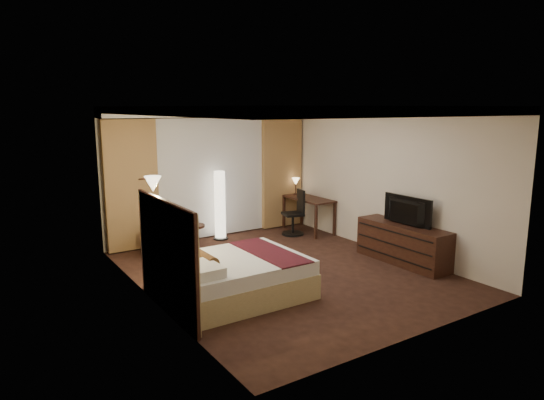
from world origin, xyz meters
TOP-DOWN VIEW (x-y plane):
  - floor at (0.00, 0.00)m, footprint 4.50×5.50m
  - ceiling at (0.00, 0.00)m, footprint 4.50×5.50m
  - back_wall at (0.00, 2.75)m, footprint 4.50×0.02m
  - left_wall at (-2.25, 0.00)m, footprint 0.02×5.50m
  - right_wall at (2.25, 0.00)m, footprint 0.02×5.50m
  - crown_molding at (0.00, 0.00)m, footprint 4.50×5.50m
  - soffit at (0.00, 2.50)m, footprint 4.50×0.50m
  - curtain_sheer at (0.00, 2.67)m, footprint 2.48×0.04m
  - curtain_left_drape at (-1.70, 2.61)m, footprint 1.00×0.14m
  - curtain_right_drape at (1.70, 2.61)m, footprint 1.00×0.14m
  - wall_sconce at (-2.09, 0.29)m, footprint 0.24×0.24m
  - bed at (-1.21, -0.47)m, footprint 1.95×1.52m
  - headboard at (-2.20, -0.47)m, footprint 0.12×1.82m
  - armchair at (-1.30, 1.93)m, footprint 0.93×0.93m
  - side_table at (-0.76, 1.98)m, footprint 0.45×0.45m
  - floor_lamp at (0.04, 2.40)m, footprint 0.30×0.30m
  - desk at (1.95, 1.93)m, footprint 0.55×1.27m
  - desk_lamp at (1.95, 2.41)m, footprint 0.18×0.18m
  - office_chair at (1.49, 1.88)m, footprint 0.57×0.57m
  - dresser at (2.00, -0.72)m, footprint 0.50×1.77m
  - television at (1.97, -0.72)m, footprint 0.59×1.01m

SIDE VIEW (x-z plane):
  - floor at x=0.00m, z-range -0.01..0.01m
  - side_table at x=-0.76m, z-range 0.00..0.49m
  - bed at x=-1.21m, z-range 0.00..0.57m
  - dresser at x=2.00m, z-range 0.00..0.69m
  - armchair at x=-1.30m, z-range 0.00..0.70m
  - desk at x=1.95m, z-range 0.00..0.75m
  - office_chair at x=1.49m, z-range 0.00..0.98m
  - floor_lamp at x=0.04m, z-range 0.00..1.43m
  - headboard at x=-2.20m, z-range 0.00..1.50m
  - desk_lamp at x=1.95m, z-range 0.75..1.09m
  - television at x=1.97m, z-range 0.91..1.05m
  - curtain_sheer at x=0.00m, z-range 0.02..2.48m
  - curtain_left_drape at x=-1.70m, z-range 0.02..2.48m
  - curtain_right_drape at x=1.70m, z-range 0.02..2.48m
  - back_wall at x=0.00m, z-range 0.00..2.70m
  - left_wall at x=-2.25m, z-range 0.00..2.70m
  - right_wall at x=2.25m, z-range 0.00..2.70m
  - wall_sconce at x=-2.09m, z-range 1.50..1.74m
  - soffit at x=0.00m, z-range 2.50..2.70m
  - crown_molding at x=0.00m, z-range 2.58..2.70m
  - ceiling at x=0.00m, z-range 2.70..2.71m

